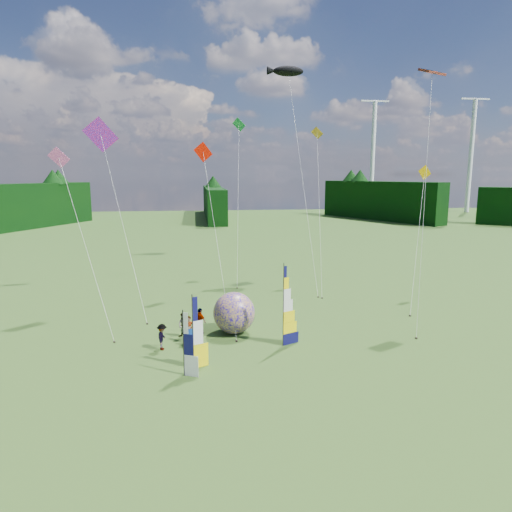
{
  "coord_description": "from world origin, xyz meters",
  "views": [
    {
      "loc": [
        -4.55,
        -22.4,
        10.28
      ],
      "look_at": [
        -1.0,
        4.0,
        5.5
      ],
      "focal_mm": 32.0,
      "sensor_mm": 36.0,
      "label": 1
    }
  ],
  "objects": [
    {
      "name": "side_banner_left",
      "position": [
        -4.79,
        0.83,
        1.99
      ],
      "size": [
        1.04,
        0.54,
        3.98
      ],
      "primitive_type": null,
      "rotation": [
        0.0,
        0.0,
        0.42
      ],
      "color": "#FFE208",
      "rests_on": "ground"
    },
    {
      "name": "kite_parafoil",
      "position": [
        11.02,
        7.05,
        9.88
      ],
      "size": [
        10.99,
        13.2,
        19.75
      ],
      "primitive_type": null,
      "rotation": [
        0.0,
        0.0,
        0.31
      ],
      "color": "#D4402B",
      "rests_on": "ground"
    },
    {
      "name": "spectator_a",
      "position": [
        -5.07,
        4.71,
        0.86
      ],
      "size": [
        0.65,
        0.45,
        1.72
      ],
      "primitive_type": "imported",
      "rotation": [
        0.0,
        0.0,
        -0.06
      ],
      "color": "#66594C",
      "rests_on": "ground"
    },
    {
      "name": "spectator_b",
      "position": [
        -5.41,
        5.75,
        0.8
      ],
      "size": [
        0.87,
        0.71,
        1.61
      ],
      "primitive_type": "imported",
      "rotation": [
        0.0,
        0.0,
        -0.49
      ],
      "color": "#66594C",
      "rests_on": "ground"
    },
    {
      "name": "camp_chair",
      "position": [
        -4.84,
        3.87,
        0.56
      ],
      "size": [
        0.7,
        0.7,
        1.11
      ],
      "primitive_type": null,
      "rotation": [
        0.0,
        0.0,
        0.09
      ],
      "color": "navy",
      "rests_on": "ground"
    },
    {
      "name": "kite_rainbow_delta",
      "position": [
        -9.83,
        12.0,
        7.77
      ],
      "size": [
        11.5,
        13.19,
        15.54
      ],
      "primitive_type": null,
      "rotation": [
        0.0,
        0.0,
        0.37
      ],
      "color": "#ED1444",
      "rests_on": "ground"
    },
    {
      "name": "small_kite_red",
      "position": [
        -2.95,
        15.69,
        6.84
      ],
      "size": [
        7.77,
        10.53,
        13.69
      ],
      "primitive_type": null,
      "rotation": [
        0.0,
        0.0,
        0.39
      ],
      "color": "#CB0F00",
      "rests_on": "ground"
    },
    {
      "name": "small_kite_orange",
      "position": [
        6.8,
        18.36,
        7.68
      ],
      "size": [
        7.77,
        12.18,
        15.36
      ],
      "primitive_type": null,
      "rotation": [
        0.0,
        0.0,
        -0.37
      ],
      "color": "orange",
      "rests_on": "ground"
    },
    {
      "name": "ground",
      "position": [
        0.0,
        0.0,
        0.0
      ],
      "size": [
        220.0,
        220.0,
        0.0
      ],
      "primitive_type": "plane",
      "color": "#50692A",
      "rests_on": "ground"
    },
    {
      "name": "small_kite_yellow",
      "position": [
        13.27,
        11.98,
        5.77
      ],
      "size": [
        8.41,
        11.18,
        11.54
      ],
      "primitive_type": null,
      "rotation": [
        0.0,
        0.0,
        0.17
      ],
      "color": "#EDA800",
      "rests_on": "ground"
    },
    {
      "name": "spectator_d",
      "position": [
        -4.36,
        6.26,
        0.87
      ],
      "size": [
        0.98,
        1.05,
        1.74
      ],
      "primitive_type": "imported",
      "rotation": [
        0.0,
        0.0,
        2.28
      ],
      "color": "#66594C",
      "rests_on": "ground"
    },
    {
      "name": "kite_whale",
      "position": [
        5.57,
        20.44,
        11.31
      ],
      "size": [
        4.15,
        16.59,
        22.61
      ],
      "primitive_type": null,
      "rotation": [
        0.0,
        0.0,
        -0.03
      ],
      "color": "black",
      "rests_on": "ground"
    },
    {
      "name": "small_kite_pink",
      "position": [
        -11.71,
        8.29,
        6.31
      ],
      "size": [
        7.23,
        8.8,
        12.62
      ],
      "primitive_type": null,
      "rotation": [
        0.0,
        0.0,
        0.1
      ],
      "color": "#D6529B",
      "rests_on": "ground"
    },
    {
      "name": "turbine_right",
      "position": [
        45.0,
        102.0,
        15.0
      ],
      "size": [
        8.0,
        1.2,
        30.0
      ],
      "primitive_type": null,
      "color": "silver",
      "rests_on": "ground"
    },
    {
      "name": "small_kite_green",
      "position": [
        -0.24,
        23.05,
        8.4
      ],
      "size": [
        8.66,
        13.05,
        16.8
      ],
      "primitive_type": null,
      "rotation": [
        0.0,
        0.0,
        -0.43
      ],
      "color": "green",
      "rests_on": "ground"
    },
    {
      "name": "turbine_left",
      "position": [
        70.0,
        95.0,
        15.0
      ],
      "size": [
        8.0,
        1.2,
        30.0
      ],
      "primitive_type": null,
      "color": "silver",
      "rests_on": "ground"
    },
    {
      "name": "feather_banner_main",
      "position": [
        0.59,
        3.47,
        2.47
      ],
      "size": [
        1.25,
        0.65,
        4.95
      ],
      "primitive_type": null,
      "rotation": [
        0.0,
        0.0,
        0.43
      ],
      "color": "#0E0D44",
      "rests_on": "ground"
    },
    {
      "name": "spectator_c",
      "position": [
        -6.64,
        3.83,
        0.79
      ],
      "size": [
        0.52,
        1.06,
        1.58
      ],
      "primitive_type": "imported",
      "rotation": [
        0.0,
        0.0,
        1.43
      ],
      "color": "#66594C",
      "rests_on": "ground"
    },
    {
      "name": "treeline_ring",
      "position": [
        0.0,
        0.0,
        4.0
      ],
      "size": [
        210.0,
        210.0,
        8.0
      ],
      "primitive_type": null,
      "color": "black",
      "rests_on": "ground"
    },
    {
      "name": "side_banner_far",
      "position": [
        -5.28,
        0.06,
        1.71
      ],
      "size": [
        0.96,
        0.51,
        3.41
      ],
      "primitive_type": null,
      "rotation": [
        0.0,
        0.0,
        -0.43
      ],
      "color": "white",
      "rests_on": "ground"
    },
    {
      "name": "bol_inflatable",
      "position": [
        -2.16,
        6.17,
        1.37
      ],
      "size": [
        3.44,
        3.44,
        2.73
      ],
      "primitive_type": "sphere",
      "rotation": [
        0.0,
        0.0,
        0.32
      ],
      "color": "#0F0096",
      "rests_on": "ground"
    }
  ]
}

